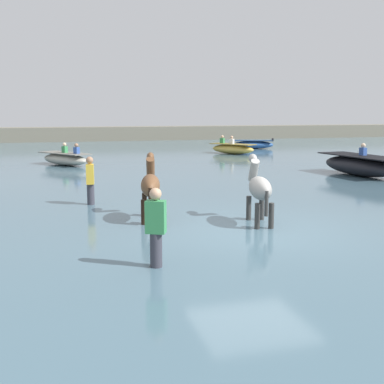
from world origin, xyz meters
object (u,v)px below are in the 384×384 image
object	(u,v)px
boat_distant_east	(253,145)
horse_lead_grey	(259,190)
boat_far_inshore	(360,165)
person_wading_close	(156,234)
boat_near_port	(233,149)
boat_near_starboard	(65,159)
person_wading_mid	(90,184)
horse_trailing_bay	(150,187)

from	to	relation	value
boat_distant_east	horse_lead_grey	bearing A→B (deg)	-111.98
boat_far_inshore	person_wading_close	xyz separation A→B (m)	(-10.16, -9.41, 0.16)
boat_near_port	boat_distant_east	distance (m)	4.49
boat_near_port	boat_far_inshore	bearing A→B (deg)	-82.46
boat_near_starboard	person_wading_close	size ratio (longest dim) A/B	1.91
boat_near_port	boat_near_starboard	xyz separation A→B (m)	(-9.85, -3.84, -0.01)
horse_lead_grey	boat_near_port	world-z (taller)	horse_lead_grey
boat_distant_east	person_wading_close	world-z (taller)	person_wading_close
boat_near_starboard	boat_near_port	bearing A→B (deg)	21.30
person_wading_mid	person_wading_close	distance (m)	5.95
boat_near_port	person_wading_close	xyz separation A→B (m)	(-8.72, -20.27, 0.25)
person_wading_close	boat_distant_east	bearing A→B (deg)	64.25
boat_near_port	horse_lead_grey	bearing A→B (deg)	-108.18
boat_near_port	person_wading_mid	size ratio (longest dim) A/B	1.80
boat_far_inshore	boat_near_port	xyz separation A→B (m)	(-1.44, 10.87, -0.09)
horse_lead_grey	person_wading_close	xyz separation A→B (m)	(-2.90, -2.53, -0.22)
horse_lead_grey	boat_near_port	size ratio (longest dim) A/B	0.63
boat_near_port	person_wading_mid	distance (m)	17.15
boat_near_port	person_wading_close	distance (m)	22.07
boat_distant_east	person_wading_mid	xyz separation A→B (m)	(-12.14, -17.90, 0.28)
boat_distant_east	boat_near_starboard	bearing A→B (deg)	-149.69
horse_trailing_bay	boat_near_starboard	xyz separation A→B (m)	(-1.72, 12.83, -0.48)
boat_near_starboard	boat_far_inshore	bearing A→B (deg)	-31.89
horse_trailing_bay	person_wading_mid	bearing A→B (deg)	118.20
boat_far_inshore	person_wading_mid	distance (m)	11.37
horse_lead_grey	boat_distant_east	size ratio (longest dim) A/B	0.63
boat_distant_east	person_wading_mid	size ratio (longest dim) A/B	1.80
boat_near_starboard	person_wading_close	bearing A→B (deg)	-86.07
horse_lead_grey	person_wading_close	bearing A→B (deg)	-138.85
person_wading_mid	person_wading_close	bearing A→B (deg)	-83.71
horse_trailing_bay	boat_near_port	bearing A→B (deg)	63.99
boat_far_inshore	boat_near_port	world-z (taller)	boat_far_inshore
boat_near_starboard	boat_distant_east	bearing A→B (deg)	30.31
horse_trailing_bay	boat_near_port	distance (m)	18.56
horse_trailing_bay	person_wading_close	xyz separation A→B (m)	(-0.59, -3.60, -0.22)
horse_lead_grey	horse_trailing_bay	world-z (taller)	horse_trailing_bay
boat_near_port	boat_distant_east	world-z (taller)	boat_near_port
boat_far_inshore	boat_near_starboard	distance (m)	13.30
horse_lead_grey	boat_near_starboard	world-z (taller)	horse_lead_grey
boat_far_inshore	person_wading_close	size ratio (longest dim) A/B	2.51
person_wading_close	person_wading_mid	bearing A→B (deg)	96.29
boat_near_starboard	person_wading_mid	world-z (taller)	person_wading_mid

